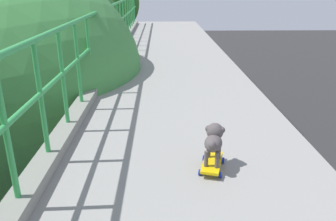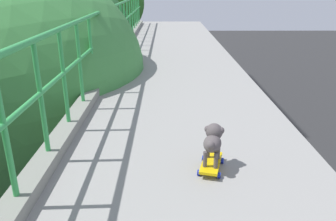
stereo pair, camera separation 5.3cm
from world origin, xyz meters
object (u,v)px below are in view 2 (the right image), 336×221
car_red_taxi_fifth (16,221)px  toy_skateboard (211,163)px  small_dog (213,139)px  city_bus (34,80)px

car_red_taxi_fifth → toy_skateboard: 9.90m
small_dog → city_bus: bearing=116.1°
car_red_taxi_fifth → city_bus: size_ratio=0.37×
toy_skateboard → city_bus: bearing=116.0°
car_red_taxi_fifth → small_dog: (5.25, -6.20, 5.87)m
car_red_taxi_fifth → small_dog: size_ratio=11.79×
car_red_taxi_fifth → small_dog: 10.02m
small_dog → toy_skateboard: bearing=-114.2°
car_red_taxi_fifth → city_bus: (-3.77, 12.23, 1.27)m
city_bus → small_dog: size_ratio=31.75×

